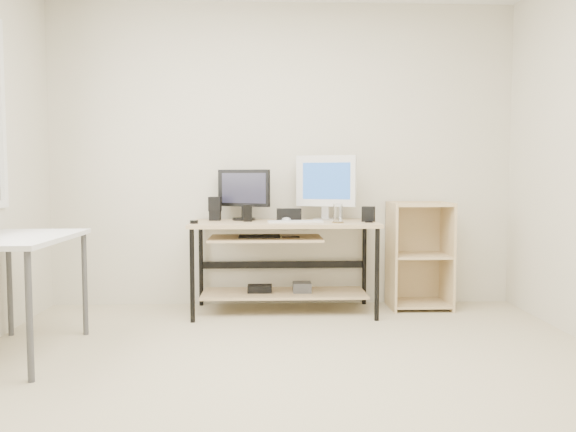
# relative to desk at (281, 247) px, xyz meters

# --- Properties ---
(room) EXTENTS (4.01, 4.01, 2.62)m
(room) POSITION_rel_desk_xyz_m (-0.11, -1.62, 0.78)
(room) COLOR beige
(room) RESTS_ON ground
(desk) EXTENTS (1.50, 0.65, 0.75)m
(desk) POSITION_rel_desk_xyz_m (0.00, 0.00, 0.00)
(desk) COLOR tan
(desk) RESTS_ON ground
(side_table) EXTENTS (0.60, 1.00, 0.75)m
(side_table) POSITION_rel_desk_xyz_m (-1.65, -1.06, 0.13)
(side_table) COLOR silver
(side_table) RESTS_ON ground
(shelf_unit) EXTENTS (0.50, 0.40, 0.90)m
(shelf_unit) POSITION_rel_desk_xyz_m (1.18, 0.16, -0.09)
(shelf_unit) COLOR #D8BC87
(shelf_unit) RESTS_ON ground
(black_monitor) EXTENTS (0.44, 0.23, 0.42)m
(black_monitor) POSITION_rel_desk_xyz_m (-0.31, 0.16, 0.45)
(black_monitor) COLOR black
(black_monitor) RESTS_ON desk
(white_imac) EXTENTS (0.49, 0.22, 0.54)m
(white_imac) POSITION_rel_desk_xyz_m (0.38, 0.15, 0.53)
(white_imac) COLOR silver
(white_imac) RESTS_ON desk
(keyboard) EXTENTS (0.45, 0.16, 0.02)m
(keyboard) POSITION_rel_desk_xyz_m (0.11, -0.09, 0.22)
(keyboard) COLOR silver
(keyboard) RESTS_ON desk
(mouse) EXTENTS (0.10, 0.13, 0.04)m
(mouse) POSITION_rel_desk_xyz_m (0.04, -0.03, 0.23)
(mouse) COLOR #AAAAAF
(mouse) RESTS_ON desk
(center_speaker) EXTENTS (0.20, 0.10, 0.10)m
(center_speaker) POSITION_rel_desk_xyz_m (0.07, 0.11, 0.26)
(center_speaker) COLOR black
(center_speaker) RESTS_ON desk
(speaker_left) EXTENTS (0.11, 0.11, 0.20)m
(speaker_left) POSITION_rel_desk_xyz_m (-0.55, 0.15, 0.32)
(speaker_left) COLOR black
(speaker_left) RESTS_ON desk
(speaker_right) EXTENTS (0.13, 0.13, 0.12)m
(speaker_right) POSITION_rel_desk_xyz_m (0.72, -0.01, 0.27)
(speaker_right) COLOR black
(speaker_right) RESTS_ON desk
(audio_controller) EXTENTS (0.07, 0.04, 0.14)m
(audio_controller) POSITION_rel_desk_xyz_m (-0.27, 0.01, 0.28)
(audio_controller) COLOR black
(audio_controller) RESTS_ON desk
(volume_puck) EXTENTS (0.07, 0.07, 0.03)m
(volume_puck) POSITION_rel_desk_xyz_m (-0.68, -0.16, 0.22)
(volume_puck) COLOR black
(volume_puck) RESTS_ON desk
(smartphone) EXTENTS (0.09, 0.12, 0.01)m
(smartphone) POSITION_rel_desk_xyz_m (0.71, -0.10, 0.22)
(smartphone) COLOR black
(smartphone) RESTS_ON desk
(coaster) EXTENTS (0.12, 0.12, 0.01)m
(coaster) POSITION_rel_desk_xyz_m (0.45, -0.14, 0.21)
(coaster) COLOR olive
(coaster) RESTS_ON desk
(drinking_glass) EXTENTS (0.09, 0.09, 0.14)m
(drinking_glass) POSITION_rel_desk_xyz_m (0.45, -0.14, 0.29)
(drinking_glass) COLOR white
(drinking_glass) RESTS_ON coaster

